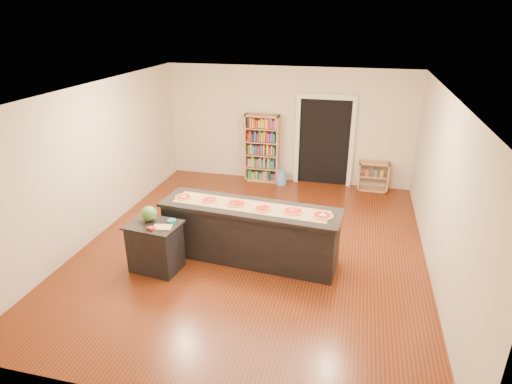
% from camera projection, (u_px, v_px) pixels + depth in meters
% --- Properties ---
extents(room, '(6.00, 7.00, 2.80)m').
position_uv_depth(room, '(253.00, 175.00, 7.24)').
color(room, beige).
rests_on(room, ground).
extents(doorway, '(1.40, 0.09, 2.21)m').
position_uv_depth(doorway, '(324.00, 136.00, 10.22)').
color(doorway, black).
rests_on(doorway, room).
extents(kitchen_island, '(3.01, 0.82, 0.99)m').
position_uv_depth(kitchen_island, '(250.00, 233.00, 7.22)').
color(kitchen_island, black).
rests_on(kitchen_island, ground).
extents(side_counter, '(0.84, 0.61, 0.83)m').
position_uv_depth(side_counter, '(155.00, 246.00, 6.96)').
color(side_counter, black).
rests_on(side_counter, ground).
extents(bookshelf, '(0.84, 0.30, 1.68)m').
position_uv_depth(bookshelf, '(262.00, 149.00, 10.54)').
color(bookshelf, tan).
rests_on(bookshelf, ground).
extents(low_shelf, '(0.70, 0.30, 0.70)m').
position_uv_depth(low_shelf, '(373.00, 176.00, 10.14)').
color(low_shelf, tan).
rests_on(low_shelf, ground).
extents(waste_bin, '(0.24, 0.24, 0.35)m').
position_uv_depth(waste_bin, '(281.00, 177.00, 10.56)').
color(waste_bin, '#639ADE').
rests_on(waste_bin, ground).
extents(kraft_paper, '(2.64, 0.69, 0.00)m').
position_uv_depth(kraft_paper, '(250.00, 206.00, 7.02)').
color(kraft_paper, '#987E4E').
rests_on(kraft_paper, kitchen_island).
extents(watermelon, '(0.25, 0.25, 0.25)m').
position_uv_depth(watermelon, '(149.00, 214.00, 6.85)').
color(watermelon, '#144214').
rests_on(watermelon, side_counter).
extents(cutting_board, '(0.32, 0.24, 0.02)m').
position_uv_depth(cutting_board, '(162.00, 227.00, 6.67)').
color(cutting_board, tan).
rests_on(cutting_board, side_counter).
extents(package_red, '(0.14, 0.12, 0.04)m').
position_uv_depth(package_red, '(151.00, 229.00, 6.61)').
color(package_red, maroon).
rests_on(package_red, side_counter).
extents(package_teal, '(0.14, 0.14, 0.05)m').
position_uv_depth(package_teal, '(172.00, 221.00, 6.83)').
color(package_teal, '#195966').
rests_on(package_teal, side_counter).
extents(pizza_a, '(0.29, 0.29, 0.02)m').
position_uv_depth(pizza_a, '(184.00, 197.00, 7.35)').
color(pizza_a, '#C1854A').
rests_on(pizza_a, kitchen_island).
extents(pizza_b, '(0.28, 0.28, 0.02)m').
position_uv_depth(pizza_b, '(209.00, 200.00, 7.23)').
color(pizza_b, '#C1854A').
rests_on(pizza_b, kitchen_island).
extents(pizza_c, '(0.33, 0.33, 0.02)m').
position_uv_depth(pizza_c, '(236.00, 203.00, 7.10)').
color(pizza_c, '#C1854A').
rests_on(pizza_c, kitchen_island).
extents(pizza_d, '(0.29, 0.29, 0.02)m').
position_uv_depth(pizza_d, '(263.00, 209.00, 6.91)').
color(pizza_d, '#C1854A').
rests_on(pizza_d, kitchen_island).
extents(pizza_e, '(0.35, 0.35, 0.02)m').
position_uv_depth(pizza_e, '(293.00, 211.00, 6.83)').
color(pizza_e, '#C1854A').
rests_on(pizza_e, kitchen_island).
extents(pizza_f, '(0.34, 0.34, 0.02)m').
position_uv_depth(pizza_f, '(323.00, 215.00, 6.68)').
color(pizza_f, '#C1854A').
rests_on(pizza_f, kitchen_island).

